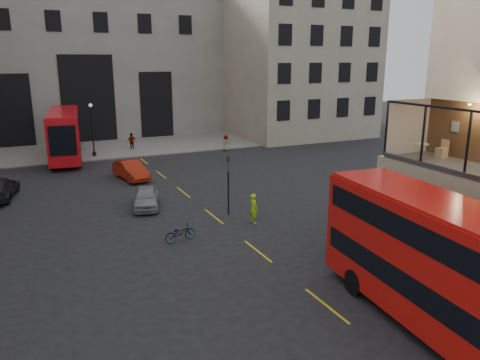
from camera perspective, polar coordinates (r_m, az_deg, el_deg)
name	(u,v)px	position (r m, az deg, el deg)	size (l,w,h in m)	color
ground	(366,295)	(20.81, 15.09, -13.42)	(140.00, 140.00, 0.00)	black
host_frontage	(480,222)	(24.43, 27.26, -4.59)	(3.00, 11.00, 4.50)	#BDB18E
gateway	(80,60)	(62.19, -18.96, 13.68)	(35.00, 10.60, 18.00)	gray
building_right	(290,52)	(62.70, 6.08, 15.29)	(16.60, 18.60, 20.00)	#AAA289
pavement_far	(89,149)	(53.02, -17.94, 3.56)	(40.00, 12.00, 0.12)	slate
traffic_light_near	(228,177)	(29.04, -1.44, 0.32)	(0.16, 0.20, 3.80)	black
street_lamp_b	(93,133)	(48.73, -17.52, 5.46)	(0.36, 0.36, 5.33)	black
bus_near	(454,268)	(17.71, 24.63, -9.74)	(3.83, 12.26, 4.81)	red
bus_far	(65,132)	(48.47, -20.60, 5.47)	(4.02, 12.08, 4.73)	red
car_a	(146,198)	(31.52, -11.39, -2.11)	(1.61, 4.00, 1.36)	gray
car_b	(131,170)	(39.16, -13.15, 1.18)	(1.58, 4.53, 1.49)	#A81D0A
bicycle	(180,233)	(25.62, -7.31, -6.40)	(0.62, 1.77, 0.93)	gray
cyclist	(254,208)	(28.02, 1.68, -3.47)	(0.66, 0.43, 1.81)	#AFE718
pedestrian_b	(67,143)	(52.62, -20.31, 4.30)	(1.26, 0.73, 1.96)	gray
pedestrian_c	(132,142)	(51.54, -13.05, 4.57)	(1.09, 0.45, 1.85)	gray
pedestrian_d	(226,143)	(50.04, -1.74, 4.53)	(0.80, 0.52, 1.64)	gray
cafe_table_far	(422,149)	(25.50, 21.27, 3.55)	(0.66, 0.66, 0.82)	beige
cafe_chair_d	(442,152)	(26.43, 23.38, 3.13)	(0.49, 0.49, 0.94)	#DBAD7E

